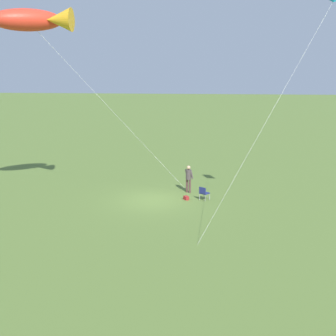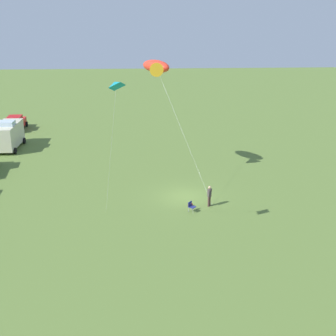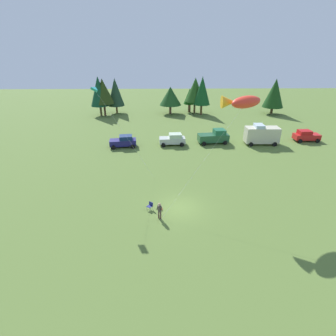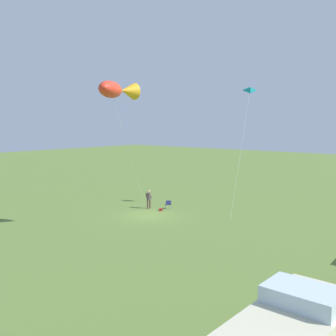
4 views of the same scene
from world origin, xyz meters
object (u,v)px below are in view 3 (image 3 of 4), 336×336
truck_green_flatbed (214,137)px  kite_large_fish (242,102)px  folding_chair (150,205)px  kite_delta_teal (96,89)px  person_kite_flyer (160,210)px  backpack_on_grass (161,208)px  car_navy_hatch (124,141)px  car_silver_compact (173,139)px  van_camper_beige (262,134)px  car_red_sedan (306,136)px

truck_green_flatbed → kite_large_fish: 19.34m
folding_chair → kite_delta_teal: bearing=-96.4°
kite_large_fish → person_kite_flyer: bearing=-152.6°
kite_large_fish → backpack_on_grass: bearing=-162.0°
folding_chair → car_navy_hatch: car_navy_hatch is taller
car_silver_compact → van_camper_beige: 14.64m
backpack_on_grass → car_silver_compact: bearing=84.1°
car_red_sedan → folding_chair: bearing=36.7°
car_silver_compact → truck_green_flatbed: bearing=3.0°
car_red_sedan → kite_delta_teal: bearing=24.2°
kite_large_fish → folding_chair: bearing=-164.1°
kite_large_fish → kite_delta_teal: size_ratio=0.95×
person_kite_flyer → kite_delta_teal: (-6.29, 6.88, 9.92)m
kite_delta_teal → truck_green_flatbed: bearing=42.9°
car_navy_hatch → car_silver_compact: (7.97, 0.82, 0.00)m
person_kite_flyer → kite_large_fish: 12.67m
folding_chair → van_camper_beige: van_camper_beige is taller
backpack_on_grass → kite_large_fish: 12.91m
backpack_on_grass → car_silver_compact: car_silver_compact is taller
car_navy_hatch → truck_green_flatbed: bearing=-1.2°
car_silver_compact → person_kite_flyer: bearing=-98.8°
backpack_on_grass → car_red_sedan: bearing=39.2°
truck_green_flatbed → kite_delta_teal: kite_delta_teal is taller
backpack_on_grass → van_camper_beige: van_camper_beige is taller
van_camper_beige → car_red_sedan: 8.33m
truck_green_flatbed → kite_large_fish: size_ratio=0.48×
truck_green_flatbed → car_red_sedan: 15.91m
person_kite_flyer → kite_large_fish: size_ratio=0.16×
truck_green_flatbed → van_camper_beige: (7.69, -0.62, 0.54)m
folding_chair → van_camper_beige: 25.86m
car_silver_compact → car_red_sedan: 22.87m
car_silver_compact → car_red_sedan: same height
truck_green_flatbed → kite_large_fish: kite_large_fish is taller
van_camper_beige → kite_large_fish: kite_large_fish is taller
car_navy_hatch → car_red_sedan: (30.80, 2.22, 0.00)m
person_kite_flyer → car_silver_compact: size_ratio=0.41×
person_kite_flyer → kite_delta_teal: kite_delta_teal is taller
car_navy_hatch → kite_delta_teal: bearing=-98.7°
car_silver_compact → backpack_on_grass: bearing=-99.0°
car_silver_compact → truck_green_flatbed: size_ratio=0.83×
backpack_on_grass → kite_delta_teal: size_ratio=0.03×
backpack_on_grass → kite_delta_teal: kite_delta_teal is taller
truck_green_flatbed → backpack_on_grass: bearing=-120.7°
car_navy_hatch → truck_green_flatbed: truck_green_flatbed is taller
person_kite_flyer → car_silver_compact: 20.44m
backpack_on_grass → car_navy_hatch: 18.99m
car_silver_compact → kite_large_fish: bearing=-73.6°
kite_delta_teal → backpack_on_grass: bearing=-40.0°
person_kite_flyer → van_camper_beige: (16.66, 20.45, 0.62)m
car_silver_compact → kite_large_fish: kite_large_fish is taller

